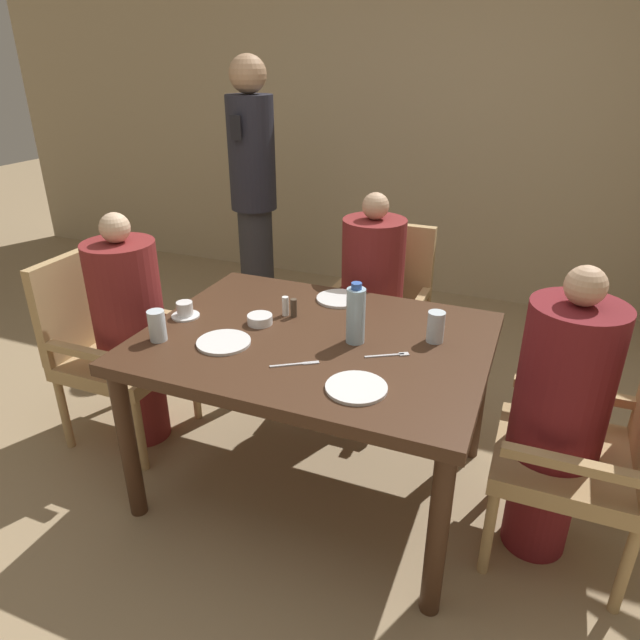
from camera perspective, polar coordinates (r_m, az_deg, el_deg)
ground_plane at (r=2.69m, az=-0.43°, el=-15.72°), size 16.00×16.00×0.00m
wall_back at (r=4.44m, az=12.69°, el=20.01°), size 8.00×0.06×2.80m
dining_table at (r=2.31m, az=-0.48°, el=-3.50°), size 1.36×1.03×0.73m
chair_left_side at (r=2.92m, az=-20.32°, el=-1.99°), size 0.51×0.51×0.92m
diner_in_left_chair at (r=2.79m, az=-18.39°, el=-0.97°), size 0.32×0.32×1.14m
chair_far_side at (r=3.15m, az=5.90°, el=1.57°), size 0.51×0.51×0.92m
diner_in_far_chair at (r=2.99m, az=5.19°, el=2.09°), size 0.32×0.32×1.15m
chair_right_side at (r=2.27m, az=25.92°, el=-11.31°), size 0.51×0.51×0.92m
diner_in_right_chair at (r=2.21m, az=22.69°, el=-8.86°), size 0.32×0.32×1.16m
standing_host at (r=3.83m, az=-6.67°, el=12.77°), size 0.30×0.33×1.76m
plate_main_left at (r=2.25m, az=-9.61°, el=-2.21°), size 0.21×0.21×0.01m
plate_main_right at (r=1.93m, az=3.65°, el=-6.77°), size 0.21×0.21×0.01m
plate_dessert_center at (r=2.61m, az=1.96°, el=2.15°), size 0.21×0.21×0.01m
teacup_with_saucer at (r=2.50m, az=-13.35°, el=0.92°), size 0.12×0.12×0.07m
bowl_small at (r=2.38m, az=-6.03°, el=0.06°), size 0.11×0.11×0.04m
water_bottle at (r=2.19m, az=3.59°, el=0.52°), size 0.07×0.07×0.25m
glass_tall_near at (r=2.31m, az=-15.98°, el=-0.55°), size 0.07×0.07×0.12m
glass_tall_mid at (r=2.26m, az=11.49°, el=-0.67°), size 0.07×0.07×0.12m
salt_shaker at (r=2.45m, az=-3.48°, el=1.41°), size 0.03×0.03×0.09m
pepper_shaker at (r=2.43m, az=-2.65°, el=1.22°), size 0.03×0.03×0.08m
fork_beside_plate at (r=2.15m, az=7.20°, el=-3.50°), size 0.15×0.10×0.00m
knife_beside_plate at (r=2.07m, az=-2.29°, el=-4.43°), size 0.16×0.11×0.00m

